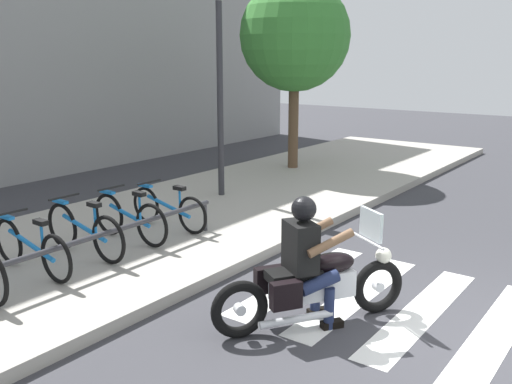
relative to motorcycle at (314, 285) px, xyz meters
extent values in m
plane|color=#38383D|center=(0.54, -1.65, -0.45)|extent=(48.00, 48.00, 0.00)
cube|color=#A8A399|center=(0.54, 3.75, -0.38)|extent=(24.00, 4.40, 0.15)
cube|color=white|center=(0.96, -1.65, -0.45)|extent=(2.80, 0.40, 0.01)
cube|color=white|center=(0.96, -0.85, -0.45)|extent=(2.80, 0.40, 0.01)
cube|color=white|center=(0.96, -0.05, -0.45)|extent=(2.80, 0.40, 0.01)
cube|color=white|center=(0.96, 0.75, -0.45)|extent=(2.80, 0.40, 0.01)
torus|color=black|center=(0.68, -0.43, -0.15)|extent=(0.58, 0.43, 0.62)
cylinder|color=silver|center=(0.68, -0.43, -0.15)|extent=(0.15, 0.14, 0.11)
torus|color=black|center=(-0.70, 0.45, -0.15)|extent=(0.58, 0.43, 0.62)
cylinder|color=silver|center=(-0.70, 0.45, -0.15)|extent=(0.15, 0.14, 0.11)
cube|color=silver|center=(-0.01, 0.01, -0.01)|extent=(0.91, 0.72, 0.28)
ellipsoid|color=black|center=(0.18, -0.11, 0.21)|extent=(0.59, 0.52, 0.22)
cube|color=black|center=(-0.20, 0.13, 0.14)|extent=(0.62, 0.54, 0.10)
cube|color=black|center=(-0.23, 0.41, 0.03)|extent=(0.33, 0.27, 0.28)
cube|color=black|center=(-0.47, 0.04, 0.03)|extent=(0.33, 0.27, 0.28)
cylinder|color=silver|center=(0.55, -0.35, 0.41)|extent=(0.36, 0.54, 0.03)
sphere|color=white|center=(0.73, -0.46, 0.21)|extent=(0.18, 0.18, 0.18)
cube|color=silver|center=(0.57, -0.36, 0.59)|extent=(0.25, 0.36, 0.32)
cylinder|color=silver|center=(-0.33, 0.00, -0.27)|extent=(0.73, 0.51, 0.08)
cube|color=black|center=(-0.13, 0.09, 0.44)|extent=(0.43, 0.48, 0.52)
sphere|color=black|center=(-0.11, 0.07, 0.84)|extent=(0.26, 0.26, 0.26)
cylinder|color=brown|center=(0.18, 0.15, 0.52)|extent=(0.49, 0.36, 0.26)
cylinder|color=brown|center=(-0.06, -0.22, 0.52)|extent=(0.49, 0.36, 0.26)
cylinder|color=#1E284C|center=(0.08, 0.14, 0.08)|extent=(0.45, 0.36, 0.24)
cylinder|color=#1E284C|center=(0.18, 0.08, -0.22)|extent=(0.11, 0.11, 0.46)
cube|color=black|center=(0.21, 0.06, -0.41)|extent=(0.26, 0.21, 0.08)
cylinder|color=#1E284C|center=(-0.09, -0.13, 0.08)|extent=(0.45, 0.36, 0.24)
cylinder|color=#1E284C|center=(0.01, -0.19, -0.22)|extent=(0.11, 0.11, 0.46)
cube|color=black|center=(0.04, -0.21, -0.41)|extent=(0.26, 0.21, 0.08)
torus|color=black|center=(-1.14, 3.92, 0.01)|extent=(0.06, 0.62, 0.62)
torus|color=black|center=(-1.16, 2.85, 0.01)|extent=(0.06, 0.62, 0.62)
cylinder|color=blue|center=(-1.15, 3.38, 0.07)|extent=(0.08, 0.95, 0.26)
cylinder|color=blue|center=(-1.16, 3.12, 0.23)|extent=(0.04, 0.04, 0.38)
cube|color=black|center=(-1.16, 3.12, 0.42)|extent=(0.10, 0.20, 0.06)
cylinder|color=black|center=(-1.14, 3.81, 0.42)|extent=(0.48, 0.04, 0.03)
cube|color=blue|center=(-1.14, 3.92, 0.35)|extent=(0.09, 0.28, 0.04)
torus|color=black|center=(-0.34, 3.90, 0.03)|extent=(0.07, 0.66, 0.66)
torus|color=black|center=(-0.37, 2.87, 0.03)|extent=(0.07, 0.66, 0.66)
cylinder|color=blue|center=(-0.35, 3.38, 0.10)|extent=(0.08, 0.91, 0.25)
cylinder|color=blue|center=(-0.36, 3.13, 0.27)|extent=(0.04, 0.04, 0.40)
cube|color=black|center=(-0.36, 3.13, 0.47)|extent=(0.10, 0.20, 0.06)
cylinder|color=black|center=(-0.35, 3.79, 0.47)|extent=(0.48, 0.04, 0.03)
cube|color=blue|center=(-0.34, 3.90, 0.39)|extent=(0.09, 0.28, 0.04)
torus|color=black|center=(0.45, 3.86, 0.03)|extent=(0.07, 0.65, 0.64)
torus|color=black|center=(0.43, 2.91, 0.03)|extent=(0.07, 0.65, 0.64)
cylinder|color=blue|center=(0.44, 3.38, 0.09)|extent=(0.08, 0.85, 0.24)
cylinder|color=blue|center=(0.44, 3.15, 0.26)|extent=(0.04, 0.04, 0.39)
cube|color=black|center=(0.44, 3.15, 0.45)|extent=(0.10, 0.20, 0.06)
cylinder|color=black|center=(0.45, 3.77, 0.45)|extent=(0.48, 0.04, 0.03)
cube|color=blue|center=(0.45, 3.86, 0.37)|extent=(0.09, 0.28, 0.04)
torus|color=black|center=(1.25, 3.91, 0.00)|extent=(0.06, 0.59, 0.59)
torus|color=black|center=(1.23, 2.86, 0.00)|extent=(0.06, 0.59, 0.59)
cylinder|color=blue|center=(1.24, 3.38, 0.06)|extent=(0.08, 0.93, 0.25)
cylinder|color=blue|center=(1.24, 3.12, 0.21)|extent=(0.04, 0.04, 0.36)
cube|color=black|center=(1.24, 3.12, 0.39)|extent=(0.10, 0.20, 0.06)
cylinder|color=black|center=(1.25, 3.80, 0.39)|extent=(0.48, 0.04, 0.03)
cube|color=blue|center=(1.25, 3.91, 0.32)|extent=(0.09, 0.28, 0.04)
cylinder|color=#333338|center=(-0.35, 2.83, 0.15)|extent=(3.79, 0.07, 0.07)
cylinder|color=#333338|center=(1.49, 2.83, -0.08)|extent=(0.06, 0.06, 0.45)
cylinder|color=#2D2D33|center=(3.47, 4.15, 1.45)|extent=(0.12, 0.12, 3.82)
cylinder|color=brown|center=(6.70, 4.55, 0.74)|extent=(0.24, 0.24, 2.38)
sphere|color=#387F33|center=(6.70, 4.55, 2.84)|extent=(2.61, 2.61, 2.61)
camera|label=1|loc=(-4.86, -2.81, 2.35)|focal=39.53mm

